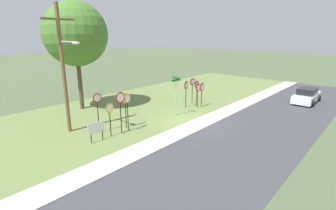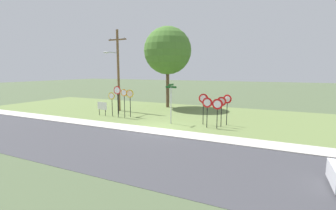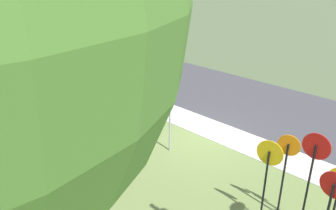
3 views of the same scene
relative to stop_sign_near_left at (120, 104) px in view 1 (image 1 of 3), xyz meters
name	(u,v)px [view 1 (image 1 of 3)]	position (x,y,z in m)	size (l,w,h in m)	color
ground_plane	(191,121)	(4.97, -1.98, -2.06)	(160.00, 160.00, 0.00)	#4C5B3D
road_asphalt	(252,138)	(4.97, -6.78, -2.06)	(44.00, 6.40, 0.01)	#3D3D42
sidewalk_strip	(200,123)	(4.97, -2.78, -2.03)	(44.00, 1.60, 0.06)	#BCB7AD
grass_median	(137,107)	(4.97, 4.02, -2.04)	(44.00, 12.00, 0.04)	olive
stop_sign_near_left	(120,104)	(0.00, 0.00, 0.00)	(0.72, 0.09, 2.78)	black
stop_sign_near_right	(128,105)	(0.65, 0.08, -0.23)	(0.60, 0.13, 2.53)	black
stop_sign_far_left	(98,105)	(-0.88, 1.25, -0.12)	(0.62, 0.11, 2.68)	black
stop_sign_far_center	(126,103)	(0.91, 0.60, -0.23)	(0.71, 0.13, 2.47)	black
stop_sign_far_right	(110,113)	(-0.75, 0.14, -0.45)	(0.64, 0.11, 2.19)	black
yield_sign_near_left	(186,88)	(7.67, 0.52, -0.24)	(0.71, 0.15, 2.39)	black
yield_sign_near_right	(193,85)	(9.37, 1.05, -0.28)	(0.67, 0.16, 2.35)	black
yield_sign_far_left	(202,89)	(8.94, -0.29, -0.43)	(0.77, 0.12, 2.16)	black
yield_sign_far_right	(198,90)	(8.22, -0.36, -0.38)	(0.74, 0.12, 2.22)	black
yield_sign_center	(197,87)	(9.09, 0.37, -0.37)	(0.69, 0.10, 2.24)	black
street_name_post	(176,93)	(5.30, -0.26, -0.18)	(0.96, 0.81, 3.12)	#9EA0A8
utility_pole	(64,65)	(-2.06, 2.81, 2.41)	(2.10, 2.21, 8.17)	brown
notice_board	(96,129)	(-1.84, 0.09, -1.19)	(1.10, 0.10, 1.25)	black
oak_tree_left	(76,34)	(1.47, 7.24, 4.27)	(5.22, 5.22, 8.92)	brown
parked_sedan_distant	(307,96)	(16.79, -7.04, -1.42)	(4.25, 1.93, 1.39)	silver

